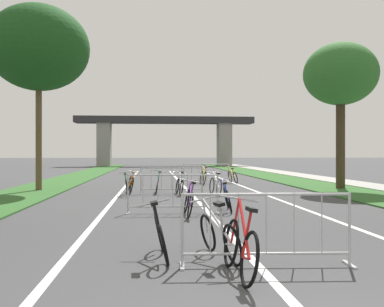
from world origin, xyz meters
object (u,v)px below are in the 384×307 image
at_px(bicycle_white_4, 215,185).
at_px(bicycle_green_9, 127,186).
at_px(bicycle_orange_8, 131,184).
at_px(bicycle_yellow_11, 203,177).
at_px(crowd_barrier_second, 173,194).
at_px(bicycle_silver_0, 180,186).
at_px(bicycle_purple_2, 189,201).
at_px(bicycle_red_6, 240,247).
at_px(tree_left_oak_mid, 39,48).
at_px(crowd_barrier_nearest, 266,230).
at_px(bicycle_teal_3, 157,184).
at_px(bicycle_blue_7, 227,198).
at_px(crowd_barrier_third, 171,181).
at_px(crowd_barrier_fourth, 206,174).
at_px(tree_right_oak_near, 341,75).
at_px(bicycle_silver_10, 219,235).
at_px(bicycle_black_5, 161,236).
at_px(bicycle_yellow_1, 233,176).

xyz_separation_m(bicycle_white_4, bicycle_green_9, (-3.43, 0.02, 0.00)).
distance_m(bicycle_orange_8, bicycle_yellow_11, 5.94).
bearing_deg(bicycle_white_4, crowd_barrier_second, -117.86).
xyz_separation_m(crowd_barrier_second, bicycle_silver_0, (0.50, 5.28, -0.18)).
distance_m(bicycle_purple_2, bicycle_red_6, 5.67).
relative_size(tree_left_oak_mid, bicycle_orange_8, 4.56).
xyz_separation_m(crowd_barrier_nearest, bicycle_teal_3, (-1.43, 11.79, -0.17)).
height_order(bicycle_purple_2, bicycle_blue_7, bicycle_purple_2).
distance_m(crowd_barrier_third, bicycle_white_4, 1.77).
bearing_deg(crowd_barrier_fourth, bicycle_blue_7, -93.91).
bearing_deg(bicycle_white_4, bicycle_silver_0, 168.19).
relative_size(crowd_barrier_third, crowd_barrier_fourth, 1.00).
bearing_deg(tree_right_oak_near, bicycle_teal_3, -171.76).
distance_m(crowd_barrier_fourth, bicycle_silver_10, 16.63).
relative_size(bicycle_black_5, bicycle_orange_8, 0.91).
xyz_separation_m(crowd_barrier_fourth, bicycle_orange_8, (-3.72, -5.16, -0.15)).
bearing_deg(tree_left_oak_mid, bicycle_yellow_1, 25.87).
bearing_deg(bicycle_white_4, crowd_barrier_nearest, -102.06).
height_order(tree_right_oak_near, bicycle_yellow_1, tree_right_oak_near).
relative_size(bicycle_white_4, bicycle_red_6, 0.98).
height_order(bicycle_white_4, bicycle_orange_8, bicycle_orange_8).
height_order(bicycle_silver_0, bicycle_yellow_11, bicycle_yellow_11).
bearing_deg(tree_right_oak_near, crowd_barrier_third, -168.11).
bearing_deg(crowd_barrier_nearest, crowd_barrier_second, 100.78).
xyz_separation_m(tree_right_oak_near, bicycle_teal_3, (-8.19, -1.19, -4.76)).
distance_m(crowd_barrier_nearest, bicycle_purple_2, 5.23).
xyz_separation_m(tree_right_oak_near, crowd_barrier_nearest, (-6.76, -12.97, -4.58)).
height_order(tree_right_oak_near, bicycle_teal_3, tree_right_oak_near).
height_order(tree_left_oak_mid, crowd_barrier_third, tree_left_oak_mid).
height_order(crowd_barrier_nearest, bicycle_yellow_1, crowd_barrier_nearest).
bearing_deg(bicycle_black_5, crowd_barrier_nearest, -24.06).
distance_m(bicycle_red_6, bicycle_blue_7, 6.60).
relative_size(bicycle_white_4, bicycle_blue_7, 0.99).
bearing_deg(tree_left_oak_mid, crowd_barrier_second, -54.15).
bearing_deg(bicycle_silver_0, crowd_barrier_nearest, -92.20).
bearing_deg(crowd_barrier_fourth, tree_left_oak_mid, -152.84).
distance_m(crowd_barrier_nearest, bicycle_silver_0, 10.98).
distance_m(crowd_barrier_third, bicycle_yellow_11, 5.64).
bearing_deg(bicycle_white_4, bicycle_red_6, -104.27).
distance_m(crowd_barrier_nearest, bicycle_blue_7, 6.07).
distance_m(crowd_barrier_third, bicycle_purple_2, 6.19).
bearing_deg(bicycle_blue_7, bicycle_black_5, -104.78).
relative_size(bicycle_orange_8, bicycle_yellow_11, 1.00).
xyz_separation_m(crowd_barrier_third, bicycle_yellow_11, (1.87, 5.32, -0.14)).
height_order(tree_left_oak_mid, bicycle_yellow_1, tree_left_oak_mid).
bearing_deg(bicycle_white_4, bicycle_silver_10, -105.60).
relative_size(bicycle_black_5, bicycle_blue_7, 0.95).
height_order(crowd_barrier_second, crowd_barrier_third, same).
bearing_deg(tree_right_oak_near, bicycle_orange_8, -173.28).
bearing_deg(bicycle_yellow_11, crowd_barrier_nearest, -95.68).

